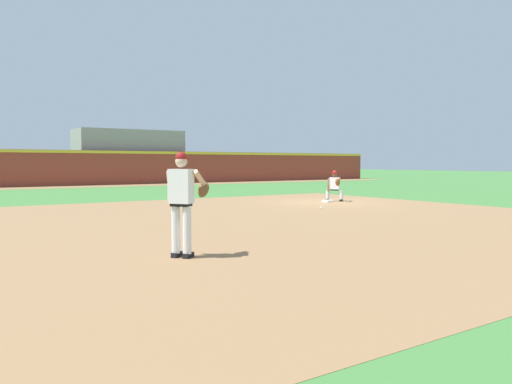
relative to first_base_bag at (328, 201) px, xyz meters
name	(u,v)px	position (x,y,z in m)	size (l,w,h in m)	color
ground_plane	(328,202)	(0.00, 0.00, -0.04)	(160.00, 160.00, 0.00)	#47843D
infield_dirt_patch	(285,218)	(-5.25, -3.95, -0.04)	(18.00, 18.00, 0.01)	#9E754C
warning_track_strip	(150,185)	(0.00, 20.00, -0.04)	(48.00, 3.20, 0.01)	#9E754C
first_base_bag	(328,201)	(0.00, 0.00, 0.00)	(0.38, 0.38, 0.09)	white
baseball	(321,208)	(-2.25, -2.15, -0.01)	(0.07, 0.07, 0.07)	white
pitcher	(183,198)	(-10.45, -7.89, 1.01)	(0.85, 0.57, 1.86)	black
first_baseman	(335,184)	(0.55, 0.19, 0.69)	(0.79, 1.06, 1.34)	black
outfield_wall	(140,166)	(0.00, 22.00, 1.35)	(48.00, 0.54, 2.60)	brown
stadium_seating_block	(129,156)	(0.00, 24.47, 2.16)	(8.60, 3.35, 4.35)	gray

